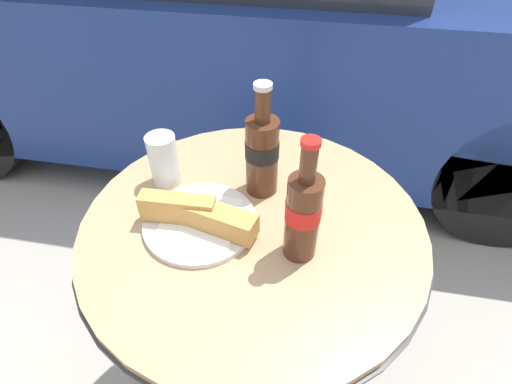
# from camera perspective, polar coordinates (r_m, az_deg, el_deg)

# --- Properties ---
(ground_plane) EXTENTS (30.00, 30.00, 0.00)m
(ground_plane) POSITION_cam_1_polar(r_m,az_deg,el_deg) (1.48, -0.27, -25.61)
(ground_plane) COLOR #A8A093
(bistro_table) EXTENTS (0.72, 0.72, 0.78)m
(bistro_table) POSITION_cam_1_polar(r_m,az_deg,el_deg) (0.95, -0.39, -11.43)
(bistro_table) COLOR #333333
(bistro_table) RESTS_ON ground_plane
(cola_bottle_left) EXTENTS (0.06, 0.06, 0.25)m
(cola_bottle_left) POSITION_cam_1_polar(r_m,az_deg,el_deg) (0.70, 6.73, -3.06)
(cola_bottle_left) COLOR #4C2819
(cola_bottle_left) RESTS_ON bistro_table
(cola_bottle_right) EXTENTS (0.07, 0.07, 0.25)m
(cola_bottle_right) POSITION_cam_1_polar(r_m,az_deg,el_deg) (0.83, 0.72, 5.73)
(cola_bottle_right) COLOR #4C2819
(cola_bottle_right) RESTS_ON bistro_table
(drinking_glass) EXTENTS (0.06, 0.06, 0.12)m
(drinking_glass) POSITION_cam_1_polar(r_m,az_deg,el_deg) (0.90, -13.00, 4.21)
(drinking_glass) COLOR black
(drinking_glass) RESTS_ON bistro_table
(lunch_plate_near) EXTENTS (0.24, 0.23, 0.07)m
(lunch_plate_near) POSITION_cam_1_polar(r_m,az_deg,el_deg) (0.80, -8.04, -3.73)
(lunch_plate_near) COLOR silver
(lunch_plate_near) RESTS_ON bistro_table
(parked_car) EXTENTS (4.15, 1.80, 1.47)m
(parked_car) POSITION_cam_1_polar(r_m,az_deg,el_deg) (2.39, -2.72, 25.21)
(parked_car) COLOR navy
(parked_car) RESTS_ON ground_plane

